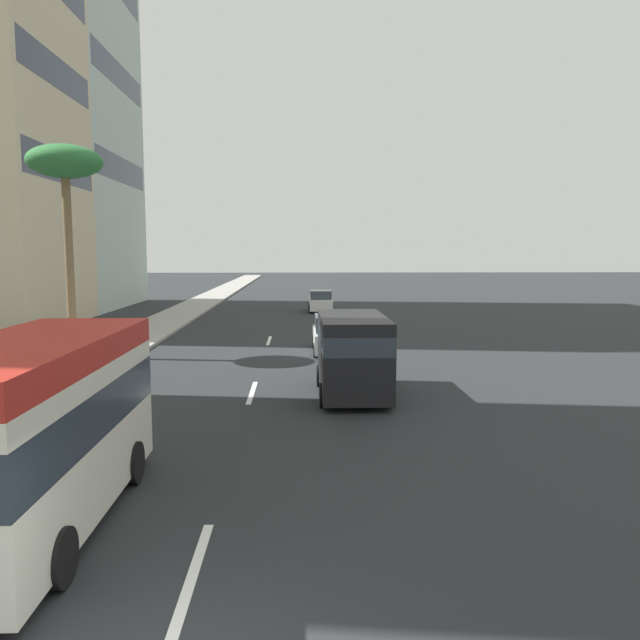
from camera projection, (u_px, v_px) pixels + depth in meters
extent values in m
plane|color=#26282B|center=(274.00, 327.00, 37.54)|extent=(198.00, 198.00, 0.00)
cube|color=#9E9B93|center=(156.00, 326.00, 37.28)|extent=(162.00, 3.26, 0.15)
cube|color=silver|center=(193.00, 575.00, 8.74)|extent=(3.20, 0.16, 0.01)
cube|color=silver|center=(252.00, 392.00, 20.09)|extent=(3.20, 0.16, 0.01)
cube|color=silver|center=(269.00, 341.00, 31.81)|extent=(3.20, 0.16, 0.01)
cube|color=silver|center=(333.00, 339.00, 28.05)|extent=(4.19, 1.73, 0.85)
cube|color=#38424C|center=(333.00, 323.00, 27.76)|extent=(2.30, 1.59, 0.70)
cylinder|color=black|center=(314.00, 341.00, 29.34)|extent=(0.64, 0.22, 0.64)
cylinder|color=black|center=(348.00, 341.00, 29.40)|extent=(0.64, 0.22, 0.64)
cylinder|color=black|center=(316.00, 350.00, 26.76)|extent=(0.64, 0.22, 0.64)
cylinder|color=black|center=(352.00, 350.00, 26.82)|extent=(0.64, 0.22, 0.64)
cube|color=white|center=(320.00, 304.00, 47.42)|extent=(4.21, 1.73, 0.81)
cube|color=#38424C|center=(321.00, 295.00, 47.13)|extent=(2.31, 1.59, 0.66)
cylinder|color=black|center=(310.00, 306.00, 48.72)|extent=(0.64, 0.22, 0.64)
cylinder|color=black|center=(330.00, 306.00, 48.77)|extent=(0.64, 0.22, 0.64)
cylinder|color=black|center=(311.00, 309.00, 46.13)|extent=(0.64, 0.22, 0.64)
cylinder|color=black|center=(332.00, 309.00, 46.18)|extent=(0.64, 0.22, 0.64)
cube|color=black|center=(352.00, 353.00, 19.53)|extent=(4.70, 2.07, 2.38)
cube|color=#2D3842|center=(353.00, 337.00, 19.47)|extent=(4.71, 2.07, 0.57)
cylinder|color=black|center=(320.00, 376.00, 21.01)|extent=(0.72, 0.24, 0.72)
cylinder|color=black|center=(377.00, 375.00, 21.08)|extent=(0.72, 0.24, 0.72)
cylinder|color=black|center=(324.00, 395.00, 18.21)|extent=(0.72, 0.24, 0.72)
cylinder|color=black|center=(389.00, 394.00, 18.28)|extent=(0.72, 0.24, 0.72)
cube|color=silver|center=(34.00, 442.00, 10.14)|extent=(6.58, 2.28, 2.47)
cube|color=#B2261E|center=(30.00, 354.00, 9.97)|extent=(6.58, 2.28, 0.47)
cube|color=#28333D|center=(33.00, 414.00, 10.08)|extent=(6.59, 2.28, 0.82)
cylinder|color=black|center=(59.00, 558.00, 8.39)|extent=(0.84, 0.26, 0.84)
cylinder|color=black|center=(133.00, 463.00, 12.19)|extent=(0.84, 0.26, 0.84)
cylinder|color=black|center=(23.00, 464.00, 12.11)|extent=(0.84, 0.26, 0.84)
cylinder|color=brown|center=(69.00, 265.00, 26.19)|extent=(0.36, 0.36, 7.76)
ellipsoid|color=#2D7238|center=(65.00, 161.00, 25.71)|extent=(3.09, 3.09, 1.39)
cube|color=#2D3847|center=(61.00, 167.00, 37.43)|extent=(10.94, 0.08, 1.94)
cube|color=#2D3847|center=(57.00, 72.00, 36.81)|extent=(10.94, 0.08, 1.94)
cube|color=#B2C6BC|center=(54.00, 48.00, 49.10)|extent=(14.74, 10.09, 41.74)
cube|color=#2D3847|center=(122.00, 170.00, 50.35)|extent=(13.56, 0.08, 2.09)
cube|color=#2D3847|center=(118.00, 76.00, 49.51)|extent=(13.56, 0.08, 2.09)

